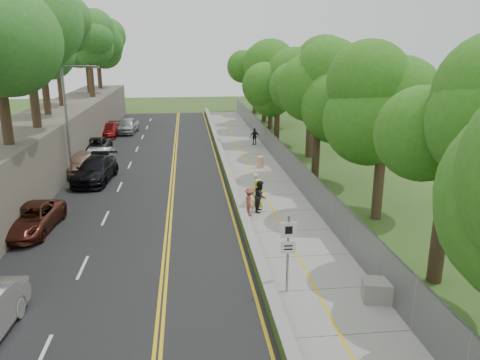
{
  "coord_description": "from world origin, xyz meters",
  "views": [
    {
      "loc": [
        -2.58,
        -18.83,
        9.14
      ],
      "look_at": [
        0.5,
        8.0,
        1.4
      ],
      "focal_mm": 35.0,
      "sensor_mm": 36.0,
      "label": 1
    }
  ],
  "objects_px": {
    "concrete_block": "(379,290)",
    "car_2": "(31,219)",
    "streetlight": "(70,115)",
    "person_far": "(255,137)",
    "painter_0": "(258,193)",
    "signpost": "(288,246)",
    "construction_barrel": "(260,162)"
  },
  "relations": [
    {
      "from": "signpost",
      "to": "person_far",
      "type": "distance_m",
      "value": 27.86
    },
    {
      "from": "streetlight",
      "to": "signpost",
      "type": "distance_m",
      "value": 20.72
    },
    {
      "from": "concrete_block",
      "to": "painter_0",
      "type": "relative_size",
      "value": 0.7
    },
    {
      "from": "car_2",
      "to": "person_far",
      "type": "bearing_deg",
      "value": 59.12
    },
    {
      "from": "signpost",
      "to": "construction_barrel",
      "type": "height_order",
      "value": "signpost"
    },
    {
      "from": "streetlight",
      "to": "person_far",
      "type": "xyz_separation_m",
      "value": [
        14.28,
        10.68,
        -3.79
      ]
    },
    {
      "from": "car_2",
      "to": "person_far",
      "type": "height_order",
      "value": "person_far"
    },
    {
      "from": "person_far",
      "to": "painter_0",
      "type": "bearing_deg",
      "value": 68.6
    },
    {
      "from": "concrete_block",
      "to": "streetlight",
      "type": "bearing_deg",
      "value": 129.36
    },
    {
      "from": "signpost",
      "to": "concrete_block",
      "type": "xyz_separation_m",
      "value": [
        3.25,
        -0.98,
        -1.52
      ]
    },
    {
      "from": "construction_barrel",
      "to": "person_far",
      "type": "xyz_separation_m",
      "value": [
        0.82,
        8.68,
        0.37
      ]
    },
    {
      "from": "signpost",
      "to": "painter_0",
      "type": "height_order",
      "value": "signpost"
    },
    {
      "from": "construction_barrel",
      "to": "car_2",
      "type": "height_order",
      "value": "car_2"
    },
    {
      "from": "streetlight",
      "to": "painter_0",
      "type": "relative_size",
      "value": 4.83
    },
    {
      "from": "streetlight",
      "to": "car_2",
      "type": "bearing_deg",
      "value": -90.83
    },
    {
      "from": "construction_barrel",
      "to": "painter_0",
      "type": "distance_m",
      "value": 9.15
    },
    {
      "from": "signpost",
      "to": "construction_barrel",
      "type": "bearing_deg",
      "value": 84.14
    },
    {
      "from": "painter_0",
      "to": "person_far",
      "type": "distance_m",
      "value": 17.85
    },
    {
      "from": "signpost",
      "to": "car_2",
      "type": "xyz_separation_m",
      "value": [
        -11.65,
        7.47,
        -1.24
      ]
    },
    {
      "from": "painter_0",
      "to": "car_2",
      "type": "bearing_deg",
      "value": 79.06
    },
    {
      "from": "streetlight",
      "to": "concrete_block",
      "type": "relative_size",
      "value": 6.88
    },
    {
      "from": "concrete_block",
      "to": "car_2",
      "type": "distance_m",
      "value": 17.13
    },
    {
      "from": "signpost",
      "to": "person_far",
      "type": "relative_size",
      "value": 1.93
    },
    {
      "from": "car_2",
      "to": "painter_0",
      "type": "bearing_deg",
      "value": 16.48
    },
    {
      "from": "concrete_block",
      "to": "person_far",
      "type": "bearing_deg",
      "value": 90.96
    },
    {
      "from": "signpost",
      "to": "car_2",
      "type": "distance_m",
      "value": 13.89
    },
    {
      "from": "construction_barrel",
      "to": "signpost",
      "type": "bearing_deg",
      "value": -95.86
    },
    {
      "from": "concrete_block",
      "to": "person_far",
      "type": "distance_m",
      "value": 28.69
    },
    {
      "from": "construction_barrel",
      "to": "car_2",
      "type": "distance_m",
      "value": 17.84
    },
    {
      "from": "car_2",
      "to": "painter_0",
      "type": "relative_size",
      "value": 2.98
    },
    {
      "from": "streetlight",
      "to": "painter_0",
      "type": "distance_m",
      "value": 14.32
    },
    {
      "from": "streetlight",
      "to": "painter_0",
      "type": "xyz_separation_m",
      "value": [
        11.91,
        -7.01,
        -3.76
      ]
    }
  ]
}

